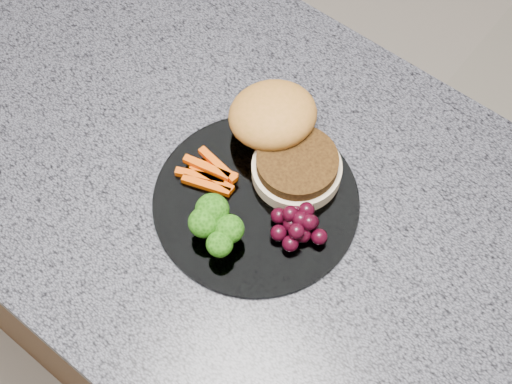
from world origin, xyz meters
TOP-DOWN VIEW (x-y plane):
  - island_cabinet at (0.00, 0.00)m, footprint 1.20×0.60m
  - countertop at (0.00, 0.00)m, footprint 1.20×0.60m
  - plate at (0.11, -0.01)m, footprint 0.26×0.26m
  - burger at (0.08, 0.07)m, footprint 0.21×0.18m
  - carrot_sticks at (0.04, -0.02)m, footprint 0.08×0.05m
  - broccoli at (0.10, -0.08)m, footprint 0.07×0.06m
  - grape_bunch at (0.17, -0.01)m, footprint 0.08×0.07m

SIDE VIEW (x-z plane):
  - island_cabinet at x=0.00m, z-range 0.00..0.86m
  - countertop at x=0.00m, z-range 0.86..0.90m
  - plate at x=0.11m, z-range 0.90..0.91m
  - carrot_sticks at x=0.04m, z-range 0.90..0.92m
  - grape_bunch at x=0.17m, z-range 0.90..0.94m
  - burger at x=0.08m, z-range 0.90..0.96m
  - broccoli at x=0.10m, z-range 0.91..0.96m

